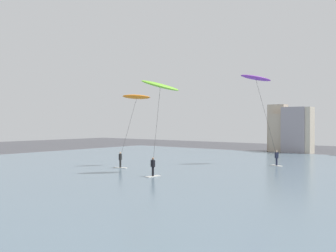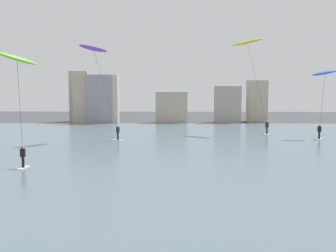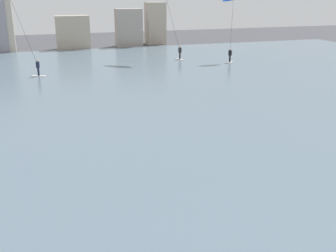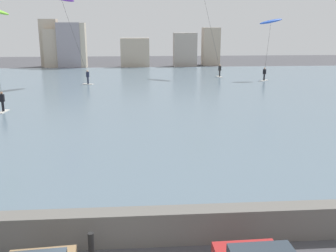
{
  "view_description": "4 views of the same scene",
  "coord_description": "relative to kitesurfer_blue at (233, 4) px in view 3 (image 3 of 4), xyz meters",
  "views": [
    {
      "loc": [
        11.45,
        -0.85,
        4.71
      ],
      "look_at": [
        2.13,
        10.72,
        4.59
      ],
      "focal_mm": 40.35,
      "sensor_mm": 36.0,
      "label": 1
    },
    {
      "loc": [
        1.4,
        -7.76,
        6.62
      ],
      "look_at": [
        0.99,
        12.55,
        4.42
      ],
      "focal_mm": 46.87,
      "sensor_mm": 36.0,
      "label": 2
    },
    {
      "loc": [
        -5.12,
        -3.99,
        8.29
      ],
      "look_at": [
        0.62,
        13.5,
        2.12
      ],
      "focal_mm": 43.7,
      "sensor_mm": 36.0,
      "label": 3
    },
    {
      "loc": [
        1.09,
        -7.97,
        6.98
      ],
      "look_at": [
        2.5,
        10.59,
        2.07
      ],
      "focal_mm": 41.54,
      "sensor_mm": 36.0,
      "label": 4
    }
  ],
  "objects": [
    {
      "name": "water_bay",
      "position": [
        -17.65,
        -10.79,
        -6.57
      ],
      "size": [
        84.0,
        52.0,
        0.1
      ],
      "primitive_type": "cube",
      "color": "slate",
      "rests_on": "ground"
    },
    {
      "name": "far_shore_buildings",
      "position": [
        -22.59,
        17.34,
        -3.36
      ],
      "size": [
        30.09,
        4.66,
        7.76
      ],
      "color": "#B7A893",
      "rests_on": "ground"
    },
    {
      "name": "kitesurfer_blue",
      "position": [
        0.0,
        0.0,
        0.0
      ],
      "size": [
        3.33,
        3.28,
        7.64
      ],
      "color": "silver",
      "rests_on": "water_bay"
    }
  ]
}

